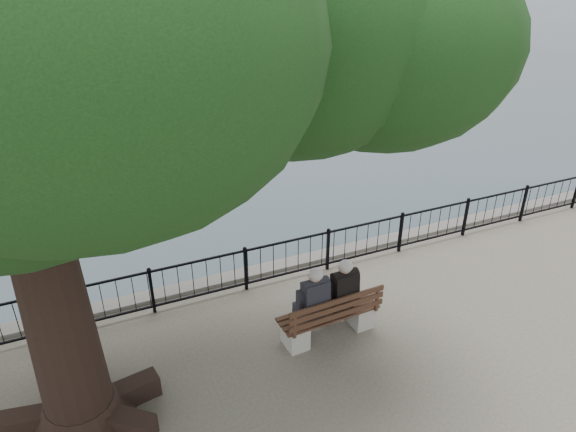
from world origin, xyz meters
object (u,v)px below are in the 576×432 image
bench (330,320)px  tree (68,22)px  lion_monument (112,15)px  person_right (339,296)px  person_left (311,305)px

bench → tree: size_ratio=0.18×
tree → lion_monument: size_ratio=1.26×
tree → person_right: bearing=3.7°
person_left → tree: 6.09m
person_right → bench: bearing=-153.7°
person_left → lion_monument: lion_monument is taller
person_right → tree: 6.44m
person_right → lion_monument: 49.44m
person_left → lion_monument: bearing=87.2°
person_left → person_right: same height
person_left → tree: tree is taller
lion_monument → person_left: bearing=-92.8°
tree → lion_monument: tree is taller
bench → person_left: (-0.37, 0.10, 0.40)m
person_left → lion_monument: 49.49m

